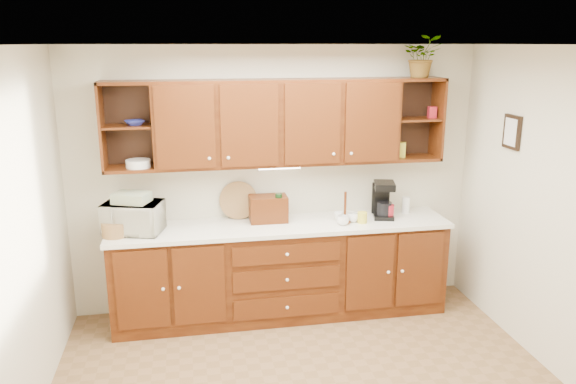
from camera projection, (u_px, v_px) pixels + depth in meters
name	position (u px, v px, depth m)	size (l,w,h in m)	color
ceiling	(319.00, 45.00, 3.56)	(4.00, 4.00, 0.00)	white
back_wall	(276.00, 180.00, 5.56)	(4.00, 4.00, 0.00)	beige
left_wall	(8.00, 257.00, 3.54)	(3.50, 3.50, 0.00)	beige
right_wall	(574.00, 222.00, 4.24)	(3.50, 3.50, 0.00)	beige
base_cabinets	(281.00, 271.00, 5.49)	(3.20, 0.60, 0.90)	#331205
countertop	(281.00, 226.00, 5.36)	(3.24, 0.64, 0.04)	silver
upper_cabinets	(279.00, 122.00, 5.25)	(3.20, 0.33, 0.80)	#331205
undercabinet_light	(279.00, 168.00, 5.31)	(0.40, 0.05, 0.03)	white
framed_picture	(512.00, 132.00, 4.95)	(0.03, 0.24, 0.30)	black
wicker_basket	(115.00, 229.00, 5.00)	(0.23, 0.23, 0.13)	olive
microwave	(133.00, 217.00, 5.08)	(0.51, 0.34, 0.28)	silver
towel_stack	(132.00, 198.00, 5.03)	(0.30, 0.22, 0.09)	#E2CF6A
wine_bottle	(279.00, 208.00, 5.35)	(0.07, 0.07, 0.29)	black
woven_tray	(239.00, 217.00, 5.52)	(0.37, 0.37, 0.02)	olive
bread_box	(268.00, 209.00, 5.40)	(0.36, 0.23, 0.25)	#331205
mug_tree	(345.00, 218.00, 5.38)	(0.24, 0.26, 0.30)	#331205
canister_red	(388.00, 212.00, 5.50)	(0.11, 0.11, 0.14)	#A71824
canister_white	(406.00, 205.00, 5.68)	(0.08, 0.08, 0.16)	white
canister_yellow	(362.00, 217.00, 5.37)	(0.09, 0.09, 0.11)	gold
coffee_maker	(383.00, 200.00, 5.52)	(0.25, 0.29, 0.36)	black
bowl_stack	(135.00, 123.00, 5.01)	(0.18, 0.18, 0.04)	navy
plate_stack	(138.00, 164.00, 5.07)	(0.22, 0.22, 0.07)	white
pantry_box_yellow	(401.00, 150.00, 5.51)	(0.08, 0.06, 0.15)	gold
pantry_box_red	(432.00, 112.00, 5.47)	(0.07, 0.07, 0.11)	#A71824
potted_plant	(422.00, 57.00, 5.29)	(0.35, 0.31, 0.39)	#999999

